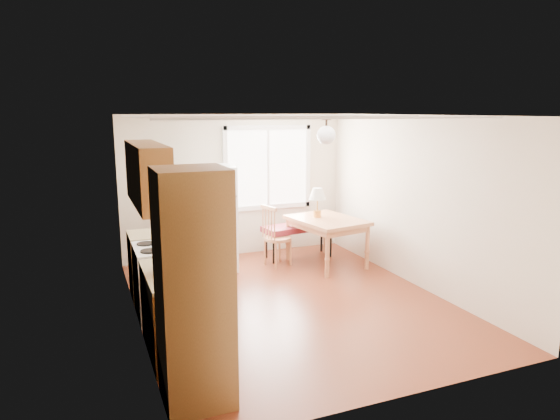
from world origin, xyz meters
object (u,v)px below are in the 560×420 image
chair (273,232)px  bench (299,228)px  refrigerator (211,219)px  dining_table (327,225)px

chair → bench: bearing=12.3°
refrigerator → chair: (0.99, -0.22, -0.26)m
refrigerator → dining_table: 1.92m
dining_table → chair: (-0.87, 0.24, -0.10)m
bench → chair: chair is taller
bench → dining_table: (0.26, -0.56, 0.16)m
bench → dining_table: 0.64m
bench → dining_table: size_ratio=0.95×
dining_table → chair: chair is taller
bench → chair: 0.68m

